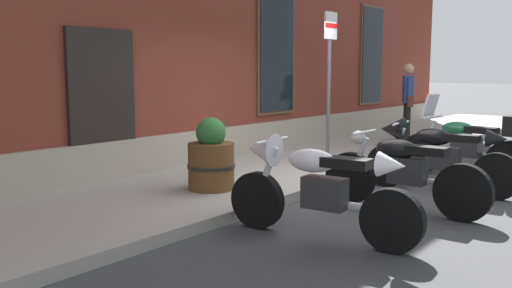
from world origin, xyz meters
The scene contains 9 objects.
ground_plane centered at (0.00, 0.00, 0.00)m, with size 140.00×140.00×0.00m, color #38383A.
sidewalk centered at (0.00, 1.31, 0.07)m, with size 26.90×2.62×0.14m, color gray.
motorcycle_white_sport centered at (-2.18, -1.00, 0.58)m, with size 0.62×2.14×1.06m.
motorcycle_black_naked centered at (-0.59, -1.27, 0.48)m, with size 0.62×2.10×0.96m.
motorcycle_black_sport centered at (0.72, -1.18, 0.57)m, with size 0.62×2.15×1.04m.
motorcycle_green_touring centered at (1.98, -1.28, 0.55)m, with size 0.66×2.09×1.33m.
pedestrian_blue_top centered at (4.94, 1.01, 1.11)m, with size 0.59×0.43×1.73m.
parking_sign centered at (1.12, 0.78, 1.78)m, with size 0.36×0.07×2.56m.
barrel_planter centered at (-1.55, 1.00, 0.54)m, with size 0.65×0.65×0.96m.
Camera 1 is at (-6.85, -3.93, 1.71)m, focal length 38.54 mm.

